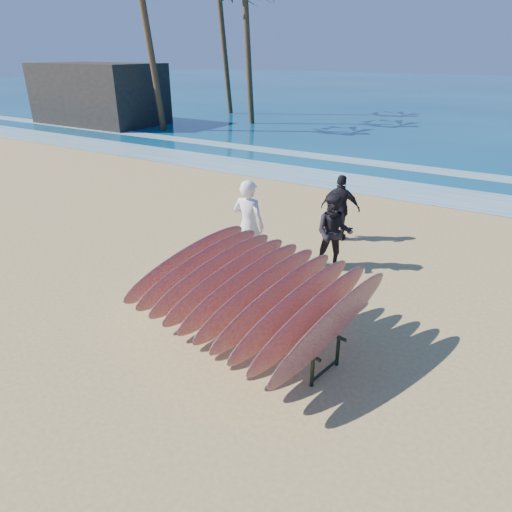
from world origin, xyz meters
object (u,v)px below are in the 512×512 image
Objects in this scene: surfboard_rack at (251,289)px; person_dark_b at (340,208)px; person_dark_a at (334,233)px; building at (99,94)px; person_white at (249,225)px.

person_dark_b reaches higher than surfboard_rack.
person_dark_a is at bearing 98.53° from person_dark_b.
building is (-21.46, 10.97, 1.02)m from person_dark_b.
person_dark_b is (1.02, 2.62, -0.16)m from person_white.
person_dark_b is at bearing 88.37° from person_dark_a.
person_white is (-1.49, 2.23, 0.10)m from surfboard_rack.
surfboard_rack is 1.83× the size of person_white.
person_white reaches higher than person_dark_a.
building is at bearing -36.46° from person_dark_b.
person_white reaches higher than surfboard_rack.
person_dark_a is 25.41m from building.
person_white is at bearing -168.97° from person_dark_a.
surfboard_rack is at bearing -110.97° from person_dark_a.
person_dark_b is 0.20× the size of building.
building reaches higher than person_white.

